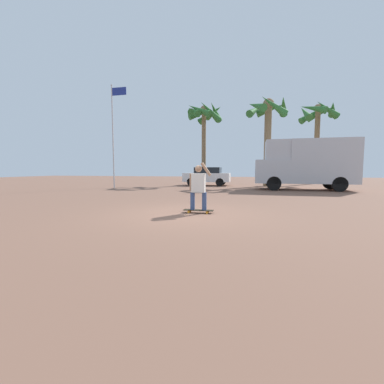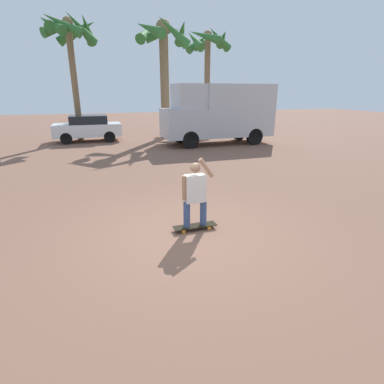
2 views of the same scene
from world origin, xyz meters
name	(u,v)px [view 2 (image 2 of 2)]	position (x,y,z in m)	size (l,w,h in m)	color
ground_plane	(185,237)	(0.00, 0.00, 0.00)	(80.00, 80.00, 0.00)	brown
skateboard	(195,226)	(0.31, 0.28, 0.08)	(0.93, 0.25, 0.09)	black
person_skateboarder	(195,192)	(0.31, 0.28, 0.86)	(0.69, 0.22, 1.47)	#384C7A
camper_van	(220,112)	(5.30, 10.61, 1.76)	(6.11, 2.22, 3.23)	black
parked_car_white	(88,128)	(-1.78, 13.87, 0.80)	(3.83, 1.80, 1.52)	black
palm_tree_near_van	(208,48)	(7.68, 18.77, 6.11)	(3.60, 3.76, 7.52)	brown
palm_tree_center_background	(163,47)	(3.01, 14.07, 5.41)	(3.37, 3.39, 6.98)	brown
palm_tree_far_left	(69,35)	(-2.25, 14.74, 5.88)	(3.42, 3.37, 7.01)	brown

